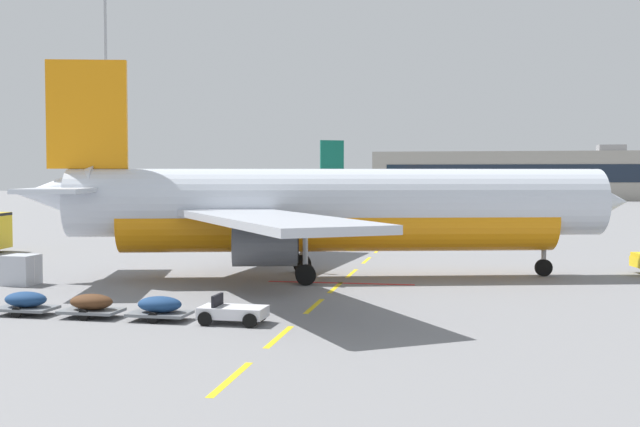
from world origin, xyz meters
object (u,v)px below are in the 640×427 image
at_px(airliner_mid_left, 259,188).
at_px(uld_cargo_container, 21,270).
at_px(airliner_foreground, 328,209).
at_px(apron_light_mast_near, 106,79).
at_px(baggage_train, 126,306).

distance_m(airliner_mid_left, uld_cargo_container, 86.38).
relative_size(airliner_foreground, apron_light_mast_near, 1.24).
relative_size(airliner_mid_left, apron_light_mast_near, 1.11).
xyz_separation_m(airliner_foreground, apron_light_mast_near, (-33.75, 42.92, 13.09)).
bearing_deg(airliner_foreground, baggage_train, -112.67).
height_order(airliner_mid_left, uld_cargo_container, airliner_mid_left).
height_order(baggage_train, uld_cargo_container, uld_cargo_container).
xyz_separation_m(airliner_foreground, airliner_mid_left, (-25.13, 80.07, -0.20)).
bearing_deg(airliner_mid_left, uld_cargo_container, -83.70).
height_order(airliner_foreground, uld_cargo_container, airliner_foreground).
bearing_deg(apron_light_mast_near, uld_cargo_container, -69.60).
distance_m(airliner_foreground, airliner_mid_left, 83.92).
bearing_deg(airliner_foreground, uld_cargo_container, -159.88).
bearing_deg(apron_light_mast_near, airliner_mid_left, 76.94).
bearing_deg(uld_cargo_container, apron_light_mast_near, 110.40).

